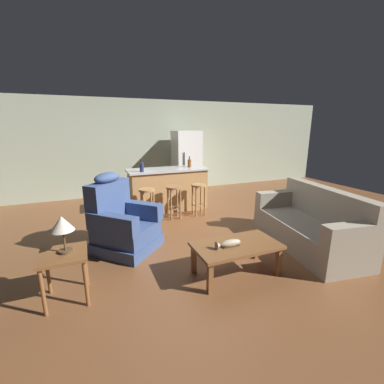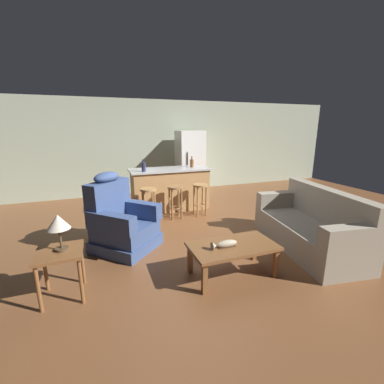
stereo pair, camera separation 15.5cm
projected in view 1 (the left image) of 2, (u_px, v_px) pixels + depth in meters
ground_plane at (190, 230)px, 4.80m from camera, size 12.00×12.00×0.00m
back_wall at (149, 147)px, 7.27m from camera, size 12.00×0.05×2.60m
coffee_table at (236, 248)px, 3.28m from camera, size 1.10×0.60×0.42m
fish_figurine at (228, 244)px, 3.18m from camera, size 0.34×0.10×0.10m
couch at (310, 226)px, 4.08m from camera, size 1.12×2.00×0.94m
recliner_near_lamp at (122, 223)px, 3.96m from camera, size 1.19×1.19×1.20m
end_table at (64, 262)px, 2.76m from camera, size 0.48×0.48×0.56m
table_lamp at (62, 225)px, 2.68m from camera, size 0.24×0.24×0.41m
kitchen_island at (168, 189)px, 5.89m from camera, size 1.80×0.70×0.95m
bar_stool_left at (147, 199)px, 5.10m from camera, size 0.32×0.32×0.68m
bar_stool_middle at (174, 196)px, 5.30m from camera, size 0.32×0.32×0.68m
bar_stool_right at (199, 194)px, 5.51m from camera, size 0.32×0.32×0.68m
refrigerator at (186, 163)px, 7.20m from camera, size 0.70×0.69×1.76m
bottle_tall_green at (142, 167)px, 5.34m from camera, size 0.09×0.09×0.26m
bottle_short_amber at (189, 163)px, 5.97m from camera, size 0.08×0.08×0.25m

